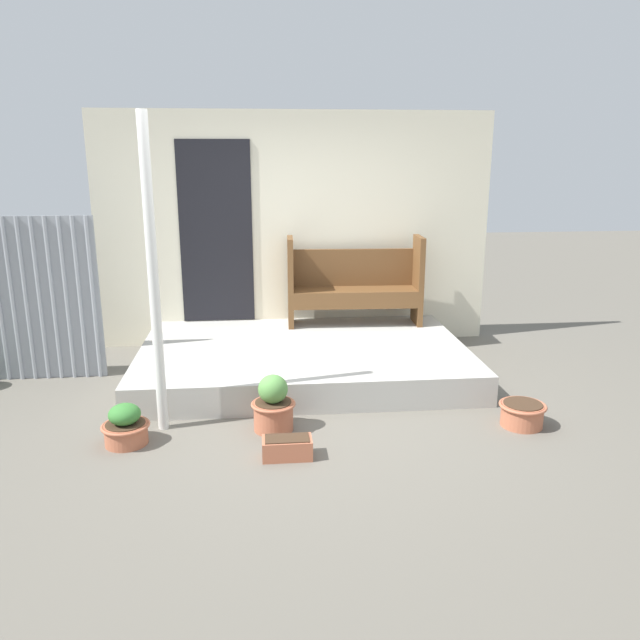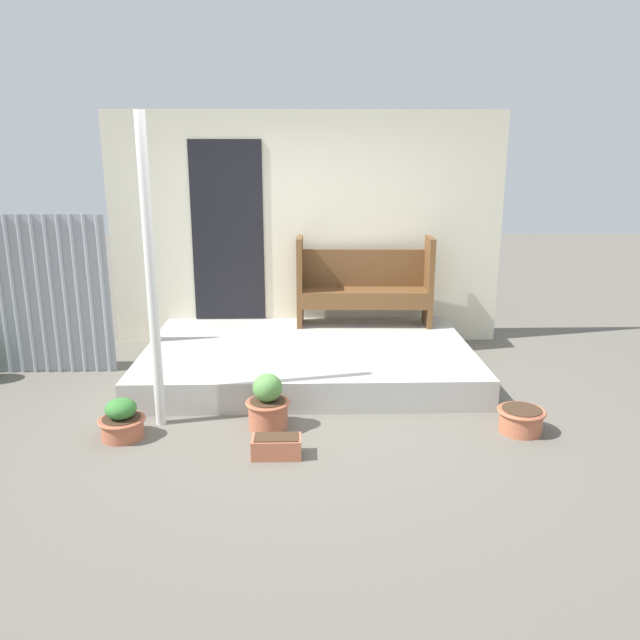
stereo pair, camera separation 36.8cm
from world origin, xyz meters
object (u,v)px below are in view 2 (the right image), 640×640
(flower_pot_left, at_px, (122,421))
(flower_pot_middle, at_px, (268,405))
(support_post, at_px, (151,277))
(bench, at_px, (364,282))
(flower_pot_right, at_px, (521,419))
(planter_box_rect, at_px, (276,446))

(flower_pot_left, xyz_separation_m, flower_pot_middle, (1.12, 0.14, 0.06))
(support_post, height_order, flower_pot_middle, support_post)
(bench, bearing_deg, flower_pot_left, -130.45)
(bench, distance_m, flower_pot_left, 3.15)
(bench, xyz_separation_m, flower_pot_right, (1.04, -2.25, -0.66))
(flower_pot_left, bearing_deg, support_post, 47.16)
(flower_pot_right, bearing_deg, flower_pot_left, -179.63)
(flower_pot_left, distance_m, flower_pot_middle, 1.13)
(bench, xyz_separation_m, flower_pot_middle, (-0.97, -2.13, -0.56))
(bench, distance_m, flower_pot_middle, 2.40)
(bench, xyz_separation_m, planter_box_rect, (-0.88, -2.61, -0.69))
(flower_pot_middle, bearing_deg, planter_box_rect, -79.95)
(support_post, xyz_separation_m, flower_pot_right, (2.89, -0.24, -1.12))
(flower_pot_left, bearing_deg, flower_pot_middle, 7.22)
(flower_pot_left, distance_m, planter_box_rect, 1.26)
(flower_pot_middle, xyz_separation_m, flower_pot_right, (2.01, -0.12, -0.09))
(flower_pot_middle, bearing_deg, bench, 65.60)
(bench, relative_size, flower_pot_left, 4.10)
(bench, height_order, flower_pot_right, bench)
(flower_pot_middle, relative_size, flower_pot_right, 1.22)
(bench, relative_size, planter_box_rect, 4.13)
(flower_pot_right, xyz_separation_m, planter_box_rect, (-1.92, -0.36, -0.03))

